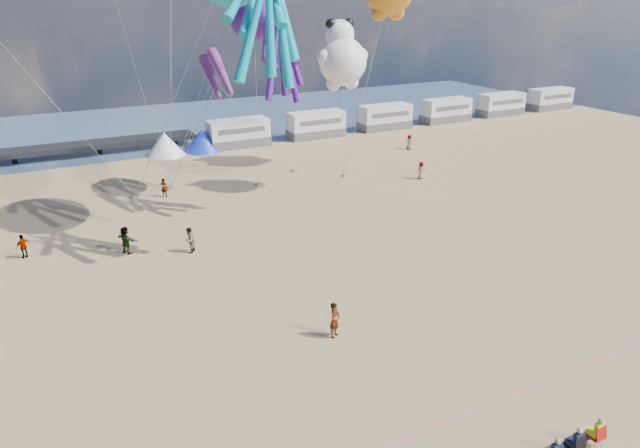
{
  "coord_description": "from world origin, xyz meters",
  "views": [
    {
      "loc": [
        -14.22,
        -18.49,
        15.55
      ],
      "look_at": [
        -1.55,
        6.0,
        4.41
      ],
      "focal_mm": 32.0,
      "sensor_mm": 36.0,
      "label": 1
    }
  ],
  "objects": [
    {
      "name": "beachgoer_6",
      "position": [
        16.59,
        21.24,
        0.79
      ],
      "size": [
        0.64,
        0.48,
        1.58
      ],
      "primitive_type": "imported",
      "rotation": [
        0.0,
        0.0,
        2.95
      ],
      "color": "#7F6659",
      "rests_on": "ground"
    },
    {
      "name": "kite_octopus_purple",
      "position": [
        2.31,
        24.28,
        13.95
      ],
      "size": [
        4.08,
        8.74,
        9.8
      ],
      "primitive_type": null,
      "rotation": [
        0.0,
        0.0,
        -0.05
      ],
      "color": "#491083"
    },
    {
      "name": "windsock_mid",
      "position": [
        -0.67,
        26.26,
        9.43
      ],
      "size": [
        1.62,
        5.75,
        5.68
      ],
      "primitive_type": null,
      "rotation": [
        0.0,
        0.0,
        -0.11
      ],
      "color": "red"
    },
    {
      "name": "beachgoer_5",
      "position": [
        -5.16,
        26.97,
        0.8
      ],
      "size": [
        1.47,
        1.26,
        1.6
      ],
      "primitive_type": "imported",
      "rotation": [
        0.0,
        0.0,
        2.5
      ],
      "color": "#7F6659",
      "rests_on": "ground"
    },
    {
      "name": "sandbag_c",
      "position": [
        10.84,
        25.01,
        0.11
      ],
      "size": [
        0.5,
        0.35,
        0.22
      ],
      "primitive_type": "cube",
      "color": "gray",
      "rests_on": "ground"
    },
    {
      "name": "kite_panda",
      "position": [
        8.56,
        21.69,
        10.62
      ],
      "size": [
        4.79,
        4.54,
        6.41
      ],
      "primitive_type": null,
      "rotation": [
        0.0,
        0.0,
        0.06
      ],
      "color": "white"
    },
    {
      "name": "beachgoer_3",
      "position": [
        -15.8,
        19.24,
        0.79
      ],
      "size": [
        1.17,
        0.99,
        1.57
      ],
      "primitive_type": "imported",
      "rotation": [
        0.0,
        0.0,
        3.62
      ],
      "color": "#7F6659",
      "rests_on": "ground"
    },
    {
      "name": "rope_line",
      "position": [
        0.0,
        -5.0,
        0.02
      ],
      "size": [
        34.0,
        0.03,
        0.03
      ],
      "primitive_type": "cylinder",
      "rotation": [
        0.0,
        1.57,
        0.0
      ],
      "color": "#F2338C",
      "rests_on": "ground"
    },
    {
      "name": "windsock_right",
      "position": [
        -1.24,
        21.91,
        10.32
      ],
      "size": [
        1.17,
        5.22,
        5.18
      ],
      "primitive_type": null,
      "rotation": [
        0.0,
        0.0,
        -0.05
      ],
      "color": "red"
    },
    {
      "name": "ground",
      "position": [
        0.0,
        0.0,
        0.0
      ],
      "size": [
        120.0,
        120.0,
        0.0
      ],
      "primitive_type": "plane",
      "color": "tan",
      "rests_on": "ground"
    },
    {
      "name": "motorhome_1",
      "position": [
        15.5,
        40.0,
        1.5
      ],
      "size": [
        6.6,
        2.5,
        3.0
      ],
      "primitive_type": "cube",
      "color": "silver",
      "rests_on": "ground"
    },
    {
      "name": "motorhome_0",
      "position": [
        6.0,
        40.0,
        1.5
      ],
      "size": [
        6.6,
        2.5,
        3.0
      ],
      "primitive_type": "cube",
      "color": "silver",
      "rests_on": "ground"
    },
    {
      "name": "motorhome_3",
      "position": [
        34.5,
        40.0,
        1.5
      ],
      "size": [
        6.6,
        2.5,
        3.0
      ],
      "primitive_type": "cube",
      "color": "silver",
      "rests_on": "ground"
    },
    {
      "name": "motorhome_4",
      "position": [
        44.0,
        40.0,
        1.5
      ],
      "size": [
        6.6,
        2.5,
        3.0
      ],
      "primitive_type": "cube",
      "color": "silver",
      "rests_on": "ground"
    },
    {
      "name": "beachgoer_0",
      "position": [
        21.89,
        30.41,
        0.8
      ],
      "size": [
        0.64,
        0.7,
        1.6
      ],
      "primitive_type": "imported",
      "rotation": [
        0.0,
        0.0,
        2.16
      ],
      "color": "#7F6659",
      "rests_on": "ground"
    },
    {
      "name": "standing_person",
      "position": [
        -2.65,
        2.33,
        0.92
      ],
      "size": [
        0.8,
        0.74,
        1.84
      ],
      "primitive_type": "imported",
      "rotation": [
        0.0,
        0.0,
        0.6
      ],
      "color": "tan",
      "rests_on": "ground"
    },
    {
      "name": "motorhome_5",
      "position": [
        53.5,
        40.0,
        1.5
      ],
      "size": [
        6.6,
        2.5,
        3.0
      ],
      "primitive_type": "cube",
      "color": "silver",
      "rests_on": "ground"
    },
    {
      "name": "sandbag_b",
      "position": [
        2.89,
        26.22,
        0.11
      ],
      "size": [
        0.5,
        0.35,
        0.22
      ],
      "primitive_type": "cube",
      "color": "gray",
      "rests_on": "ground"
    },
    {
      "name": "tent_white",
      "position": [
        -2.0,
        40.0,
        1.2
      ],
      "size": [
        4.0,
        4.0,
        2.4
      ],
      "primitive_type": "cone",
      "color": "white",
      "rests_on": "ground"
    },
    {
      "name": "sandbag_d",
      "position": [
        7.41,
        28.6,
        0.11
      ],
      "size": [
        0.5,
        0.35,
        0.22
      ],
      "primitive_type": "cube",
      "color": "gray",
      "rests_on": "ground"
    },
    {
      "name": "beachgoer_1",
      "position": [
        -6.27,
        15.21,
        0.85
      ],
      "size": [
        0.92,
        0.99,
        1.7
      ],
      "primitive_type": "imported",
      "rotation": [
        0.0,
        0.0,
        4.09
      ],
      "color": "#7F6659",
      "rests_on": "ground"
    },
    {
      "name": "sandbag_e",
      "position": [
        -4.23,
        28.81,
        0.11
      ],
      "size": [
        0.5,
        0.35,
        0.22
      ],
      "primitive_type": "cube",
      "color": "gray",
      "rests_on": "ground"
    },
    {
      "name": "water",
      "position": [
        0.0,
        55.0,
        0.02
      ],
      "size": [
        120.0,
        120.0,
        0.0
      ],
      "primitive_type": "plane",
      "color": "#3D5575",
      "rests_on": "ground"
    },
    {
      "name": "motorhome_2",
      "position": [
        25.0,
        40.0,
        1.5
      ],
      "size": [
        6.6,
        2.5,
        3.0
      ],
      "primitive_type": "cube",
      "color": "silver",
      "rests_on": "ground"
    },
    {
      "name": "beachgoer_4",
      "position": [
        -9.92,
        16.96,
        0.92
      ],
      "size": [
        0.96,
        1.14,
        1.83
      ],
      "primitive_type": "imported",
      "rotation": [
        0.0,
        0.0,
        2.14
      ],
      "color": "#7F6659",
      "rests_on": "ground"
    },
    {
      "name": "tent_blue",
      "position": [
        2.0,
        40.0,
        1.2
      ],
      "size": [
        4.0,
        4.0,
        2.4
      ],
      "primitive_type": "cone",
      "color": "#1933CC",
      "rests_on": "ground"
    },
    {
      "name": "sandbag_a",
      "position": [
        -7.4,
        27.79,
        0.11
      ],
      "size": [
        0.5,
        0.35,
        0.22
      ],
      "primitive_type": "cube",
      "color": "gray",
      "rests_on": "ground"
    }
  ]
}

